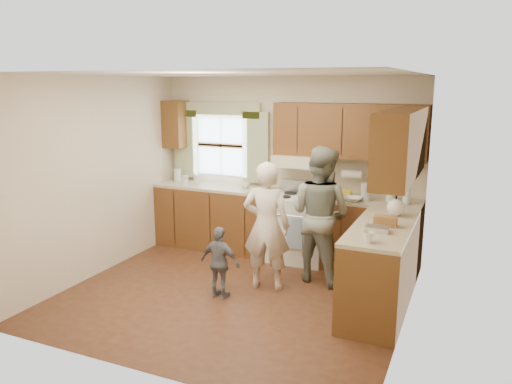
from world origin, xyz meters
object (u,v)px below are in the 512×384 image
at_px(child, 220,263).
at_px(woman_right, 320,214).
at_px(woman_left, 266,226).
at_px(stove, 300,227).

bearing_deg(child, woman_right, -128.97).
bearing_deg(woman_right, woman_left, 61.52).
relative_size(stove, woman_right, 0.64).
relative_size(woman_left, child, 1.84).
bearing_deg(stove, woman_right, -51.98).
xyz_separation_m(stove, child, (-0.42, -1.56, -0.05)).
distance_m(woman_left, child, 0.69).
relative_size(woman_right, child, 2.01).
height_order(woman_left, child, woman_left).
distance_m(woman_right, child, 1.38).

